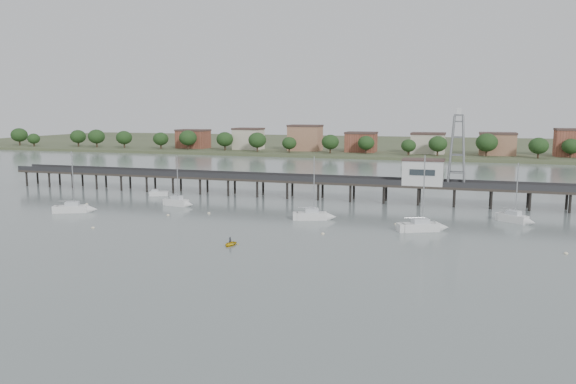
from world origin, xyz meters
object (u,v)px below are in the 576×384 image
(sailboat_b, at_px, (180,203))
(pier, at_px, (305,181))
(sailboat_a, at_px, (78,209))
(sailboat_d, at_px, (427,227))
(sailboat_e, at_px, (518,219))
(lattice_tower, at_px, (457,151))
(yellow_dinghy, at_px, (230,245))
(white_tender, at_px, (159,193))
(sailboat_c, at_px, (317,216))

(sailboat_b, bearing_deg, pier, 47.40)
(pier, xyz_separation_m, sailboat_b, (-21.23, -17.06, -3.14))
(sailboat_a, relative_size, sailboat_d, 0.95)
(sailboat_e, bearing_deg, lattice_tower, 160.28)
(sailboat_e, relative_size, sailboat_d, 0.84)
(sailboat_a, height_order, sailboat_d, sailboat_d)
(sailboat_d, bearing_deg, yellow_dinghy, -170.51)
(sailboat_a, distance_m, white_tender, 23.10)
(lattice_tower, bearing_deg, sailboat_a, -156.77)
(lattice_tower, xyz_separation_m, sailboat_a, (-67.76, -29.09, -10.45))
(sailboat_e, distance_m, sailboat_a, 79.69)
(sailboat_a, height_order, white_tender, sailboat_a)
(sailboat_e, bearing_deg, pier, -164.77)
(sailboat_e, xyz_separation_m, white_tender, (-74.65, 8.52, -0.16))
(sailboat_a, bearing_deg, lattice_tower, -3.41)
(pier, xyz_separation_m, lattice_tower, (31.50, 0.00, 7.31))
(sailboat_a, bearing_deg, yellow_dinghy, -48.81)
(lattice_tower, xyz_separation_m, sailboat_b, (-52.73, -17.06, -10.44))
(sailboat_e, bearing_deg, white_tender, -151.91)
(sailboat_e, xyz_separation_m, sailboat_d, (-14.40, -11.22, -0.01))
(sailboat_c, relative_size, sailboat_a, 0.96)
(pier, xyz_separation_m, white_tender, (-32.51, -6.29, -3.30))
(sailboat_a, xyz_separation_m, sailboat_d, (64.00, 3.04, -0.00))
(sailboat_d, bearing_deg, sailboat_c, 143.55)
(sailboat_c, relative_size, yellow_dinghy, 4.20)
(white_tender, bearing_deg, sailboat_a, -119.97)
(sailboat_c, bearing_deg, sailboat_d, -29.85)
(sailboat_c, height_order, yellow_dinghy, sailboat_c)
(lattice_tower, distance_m, sailboat_c, 33.66)
(lattice_tower, relative_size, sailboat_c, 1.33)
(pier, distance_m, sailboat_a, 46.59)
(pier, bearing_deg, yellow_dinghy, -87.99)
(lattice_tower, relative_size, sailboat_d, 1.22)
(lattice_tower, distance_m, sailboat_e, 21.02)
(sailboat_d, distance_m, yellow_dinghy, 32.04)
(sailboat_b, height_order, sailboat_d, sailboat_d)
(sailboat_b, bearing_deg, yellow_dinghy, -41.66)
(sailboat_c, xyz_separation_m, sailboat_b, (-29.90, 5.36, 0.01))
(sailboat_e, bearing_deg, sailboat_b, -143.37)
(sailboat_c, bearing_deg, sailboat_b, 150.73)
(sailboat_d, bearing_deg, white_tender, 136.15)
(sailboat_a, bearing_deg, pier, 12.10)
(sailboat_b, distance_m, sailboat_d, 49.79)
(sailboat_d, xyz_separation_m, white_tender, (-60.25, 19.75, -0.15))
(sailboat_e, distance_m, sailboat_c, 34.32)
(pier, bearing_deg, sailboat_b, -141.22)
(sailboat_b, height_order, yellow_dinghy, sailboat_b)
(sailboat_e, distance_m, sailboat_b, 63.41)
(lattice_tower, relative_size, white_tender, 3.47)
(pier, relative_size, lattice_tower, 9.68)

